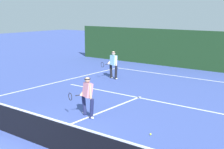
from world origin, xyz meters
TOP-DOWN VIEW (x-y plane):
  - ground_plane at (0.00, 0.00)m, footprint 80.00×80.00m
  - court_line_baseline_far at (0.00, 11.75)m, footprint 10.64×0.10m
  - court_line_service at (0.00, 6.22)m, footprint 8.68×0.10m
  - court_line_centre at (0.00, 3.20)m, footprint 0.10×6.40m
  - tennis_net at (0.00, 0.00)m, footprint 11.66×0.09m
  - player_near at (-0.08, 2.82)m, footprint 1.02×0.82m
  - player_far at (-3.40, 8.78)m, footprint 0.93×0.86m
  - tennis_ball at (2.76, 2.69)m, footprint 0.07×0.07m
  - back_fence_windscreen at (0.00, 14.51)m, footprint 21.57×0.12m

SIDE VIEW (x-z plane):
  - ground_plane at x=0.00m, z-range 0.00..0.00m
  - court_line_baseline_far at x=0.00m, z-range 0.00..0.01m
  - court_line_service at x=0.00m, z-range 0.00..0.01m
  - court_line_centre at x=0.00m, z-range 0.00..0.01m
  - tennis_ball at x=2.76m, z-range 0.00..0.07m
  - tennis_net at x=0.00m, z-range -0.04..1.03m
  - player_near at x=-0.08m, z-range 0.07..1.60m
  - player_far at x=-3.40m, z-range 0.08..1.70m
  - back_fence_windscreen at x=0.00m, z-range 0.00..2.62m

